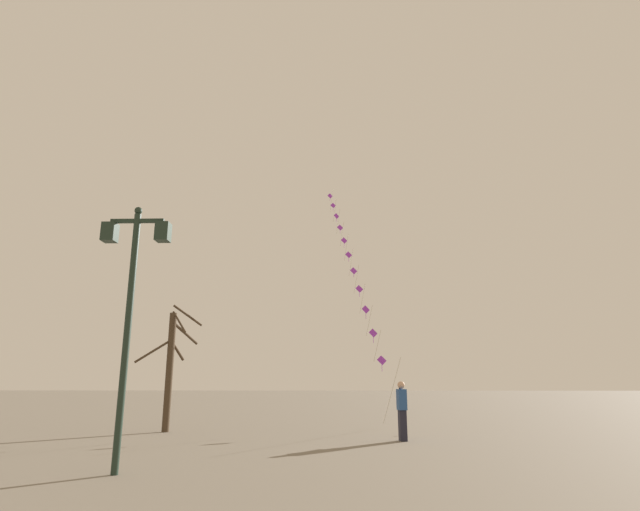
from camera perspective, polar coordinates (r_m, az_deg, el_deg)
ground_plane at (r=20.48m, az=-0.70°, el=-18.77°), size 160.00×160.00×0.00m
twin_lantern_lamp_post at (r=11.09m, az=-20.43°, el=-2.97°), size 1.41×0.28×5.31m
kite_train at (r=26.26m, az=3.62°, el=-1.17°), size 2.62×15.62×14.36m
kite_flyer at (r=15.99m, az=9.21°, el=-16.69°), size 0.28×0.62×1.71m
bare_tree at (r=19.32m, az=-16.45°, el=-11.75°), size 1.95×1.85×4.45m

